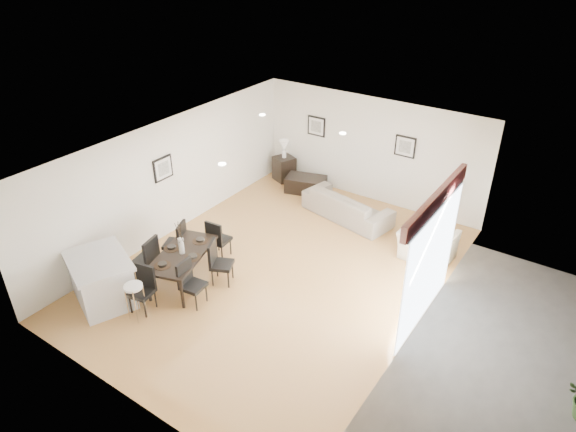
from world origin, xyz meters
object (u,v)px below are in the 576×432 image
Objects in this scene: dining_chair_wnear at (148,258)px; dining_chair_wfar at (178,240)px; dining_chair_head at (143,286)px; side_table at (284,168)px; kitchen_island at (102,280)px; dining_chair_efar at (218,260)px; dining_chair_foot at (217,238)px; sofa at (347,205)px; coffee_table at (306,184)px; dining_chair_enear at (189,280)px; dining_table at (182,256)px; armchair at (427,245)px; bar_stool at (134,290)px.

dining_chair_wnear is 0.83m from dining_chair_wfar.
dining_chair_head is at bearing -1.94° from dining_chair_wfar.
side_table is 6.32m from kitchen_island.
dining_chair_wnear is at bearing -22.46° from dining_chair_wfar.
dining_chair_efar is 1.01× the size of dining_chair_foot.
dining_chair_wfar is 1.16m from dining_chair_efar.
dining_chair_head is (0.56, -1.45, -0.02)m from dining_chair_wfar.
sofa is 1.71m from coffee_table.
dining_chair_foot is at bearing 17.25° from dining_chair_efar.
dining_chair_enear is (-0.88, -4.55, 0.18)m from sofa.
dining_chair_efar is (0.58, 0.37, -0.10)m from dining_table.
sofa is at bearing 89.72° from kitchen_island.
dining_chair_foot is (-0.57, 0.64, -0.01)m from dining_chair_efar.
sofa is 3.37× the size of side_table.
dining_chair_wfar is at bearing 168.26° from dining_chair_wnear.
dining_chair_head is at bearing 41.75° from kitchen_island.
dining_chair_wnear is at bearing 77.75° from sofa.
dining_chair_efar is 0.57× the size of kitchen_island.
side_table is at bearing 162.59° from dining_chair_wfar.
dining_chair_head reaches higher than armchair.
dining_table is 1.02m from dining_chair_head.
dining_chair_enear is (-3.15, -3.91, 0.16)m from armchair.
dining_table is at bearing -104.74° from coffee_table.
dining_chair_enear and dining_chair_head have the same top height.
coffee_table is at bearing -9.28° from sofa.
dining_chair_wnear is at bearing 125.56° from bar_stool.
dining_chair_wfar is (-0.58, 0.44, -0.08)m from dining_table.
dining_chair_wfar reaches higher than dining_chair_foot.
armchair is 5.28m from dining_chair_wfar.
dining_chair_wnear is 1.10× the size of dining_chair_enear.
sofa is 4.96m from dining_chair_wnear.
bar_stool reaches higher than coffee_table.
dining_chair_wfar is (-2.03, -3.69, 0.20)m from sofa.
dining_chair_efar reaches higher than side_table.
armchair is 5.00m from side_table.
dining_chair_wnear reaches higher than dining_chair_foot.
sofa is 5.61m from bar_stool.
dining_chair_efar reaches higher than bar_stool.
dining_table is 0.72m from dining_chair_enear.
bar_stool is at bearing 23.13° from dining_chair_wnear.
dining_chair_foot is 1.35× the size of side_table.
dining_table is at bearing 78.27° from dining_chair_head.
side_table is (-1.61, 5.44, -0.17)m from dining_chair_enear.
dining_chair_efar is 1.51m from dining_chair_head.
sofa is 1.39× the size of kitchen_island.
dining_chair_wfar is 0.58× the size of kitchen_island.
side_table is (-1.02, 6.03, -0.17)m from dining_chair_head.
dining_chair_foot is at bearing 15.23° from dining_chair_enear.
dining_chair_wnear is at bearing 62.38° from dining_chair_foot.
kitchen_island reaches higher than dining_chair_foot.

